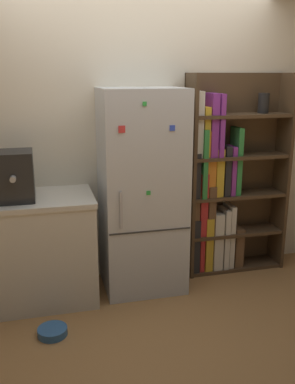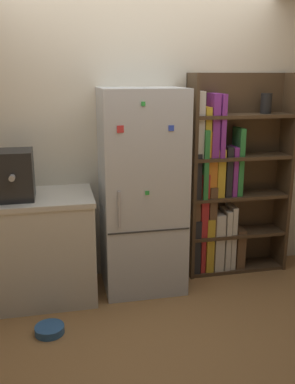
{
  "view_description": "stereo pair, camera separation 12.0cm",
  "coord_description": "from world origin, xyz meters",
  "px_view_note": "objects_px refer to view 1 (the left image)",
  "views": [
    {
      "loc": [
        -0.81,
        -3.27,
        1.84
      ],
      "look_at": [
        0.04,
        0.15,
        0.87
      ],
      "focal_mm": 40.0,
      "sensor_mm": 36.0,
      "label": 1
    },
    {
      "loc": [
        -0.7,
        -3.29,
        1.84
      ],
      "look_at": [
        0.04,
        0.15,
        0.87
      ],
      "focal_mm": 40.0,
      "sensor_mm": 36.0,
      "label": 2
    }
  ],
  "objects_px": {
    "refrigerator": "(142,192)",
    "bookshelf": "(222,187)",
    "espresso_machine": "(14,176)",
    "pet_bowl": "(52,331)"
  },
  "relations": [
    {
      "from": "bookshelf",
      "to": "espresso_machine",
      "type": "relative_size",
      "value": 4.83
    },
    {
      "from": "espresso_machine",
      "to": "pet_bowl",
      "type": "bearing_deg",
      "value": -68.37
    },
    {
      "from": "refrigerator",
      "to": "espresso_machine",
      "type": "distance_m",
      "value": 1.05
    },
    {
      "from": "refrigerator",
      "to": "bookshelf",
      "type": "xyz_separation_m",
      "value": [
        0.81,
        0.17,
        -0.05
      ]
    },
    {
      "from": "espresso_machine",
      "to": "refrigerator",
      "type": "bearing_deg",
      "value": 4.69
    },
    {
      "from": "bookshelf",
      "to": "pet_bowl",
      "type": "xyz_separation_m",
      "value": [
        -1.63,
        -0.77,
        -0.79
      ]
    },
    {
      "from": "refrigerator",
      "to": "bookshelf",
      "type": "relative_size",
      "value": 0.94
    },
    {
      "from": "espresso_machine",
      "to": "pet_bowl",
      "type": "xyz_separation_m",
      "value": [
        0.21,
        -0.52,
        -1.06
      ]
    },
    {
      "from": "espresso_machine",
      "to": "bookshelf",
      "type": "bearing_deg",
      "value": 7.74
    },
    {
      "from": "bookshelf",
      "to": "espresso_machine",
      "type": "bearing_deg",
      "value": -172.26
    }
  ]
}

